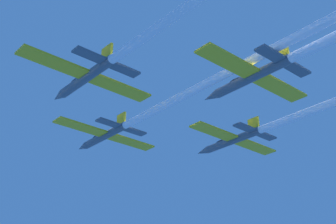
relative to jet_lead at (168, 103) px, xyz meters
The scene contains 3 objects.
jet_lead is the anchor object (origin of this frame).
jet_left_wing 24.75m from the jet_lead, 124.33° to the right, with size 19.85×70.80×3.29m.
jet_right_wing 22.08m from the jet_lead, 40.26° to the right, with size 19.85×59.01×3.29m.
Camera 1 is at (-42.39, -64.28, -31.34)m, focal length 49.50 mm.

